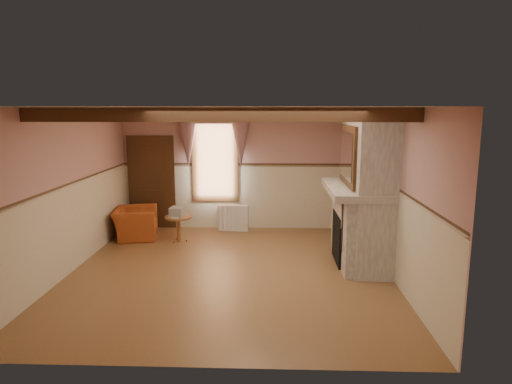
{
  "coord_description": "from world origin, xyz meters",
  "views": [
    {
      "loc": [
        0.73,
        -7.52,
        2.77
      ],
      "look_at": [
        0.43,
        0.8,
        1.26
      ],
      "focal_mm": 32.0,
      "sensor_mm": 36.0,
      "label": 1
    }
  ],
  "objects_px": {
    "armchair": "(135,223)",
    "oil_lamp": "(355,176)",
    "side_table": "(179,229)",
    "bowl": "(359,186)",
    "mantel_clock": "(352,176)",
    "radiator": "(233,218)"
  },
  "relations": [
    {
      "from": "armchair",
      "to": "side_table",
      "type": "distance_m",
      "value": 1.04
    },
    {
      "from": "side_table",
      "to": "bowl",
      "type": "relative_size",
      "value": 1.59
    },
    {
      "from": "radiator",
      "to": "bowl",
      "type": "distance_m",
      "value": 3.56
    },
    {
      "from": "armchair",
      "to": "radiator",
      "type": "relative_size",
      "value": 1.44
    },
    {
      "from": "side_table",
      "to": "mantel_clock",
      "type": "bearing_deg",
      "value": -10.35
    },
    {
      "from": "side_table",
      "to": "radiator",
      "type": "xyz_separation_m",
      "value": [
        1.08,
        0.93,
        0.02
      ]
    },
    {
      "from": "armchair",
      "to": "mantel_clock",
      "type": "distance_m",
      "value": 4.74
    },
    {
      "from": "radiator",
      "to": "mantel_clock",
      "type": "bearing_deg",
      "value": -28.82
    },
    {
      "from": "side_table",
      "to": "oil_lamp",
      "type": "height_order",
      "value": "oil_lamp"
    },
    {
      "from": "armchair",
      "to": "oil_lamp",
      "type": "height_order",
      "value": "oil_lamp"
    },
    {
      "from": "armchair",
      "to": "radiator",
      "type": "height_order",
      "value": "armchair"
    },
    {
      "from": "oil_lamp",
      "to": "armchair",
      "type": "bearing_deg",
      "value": 164.92
    },
    {
      "from": "bowl",
      "to": "mantel_clock",
      "type": "relative_size",
      "value": 1.48
    },
    {
      "from": "side_table",
      "to": "mantel_clock",
      "type": "xyz_separation_m",
      "value": [
        3.49,
        -0.64,
        1.25
      ]
    },
    {
      "from": "bowl",
      "to": "mantel_clock",
      "type": "distance_m",
      "value": 0.77
    },
    {
      "from": "mantel_clock",
      "to": "oil_lamp",
      "type": "height_order",
      "value": "oil_lamp"
    },
    {
      "from": "oil_lamp",
      "to": "side_table",
      "type": "bearing_deg",
      "value": 164.89
    },
    {
      "from": "armchair",
      "to": "mantel_clock",
      "type": "height_order",
      "value": "mantel_clock"
    },
    {
      "from": "bowl",
      "to": "armchair",
      "type": "bearing_deg",
      "value": 159.53
    },
    {
      "from": "radiator",
      "to": "oil_lamp",
      "type": "xyz_separation_m",
      "value": [
        2.41,
        -1.88,
        1.26
      ]
    },
    {
      "from": "armchair",
      "to": "oil_lamp",
      "type": "relative_size",
      "value": 3.6
    },
    {
      "from": "armchair",
      "to": "side_table",
      "type": "height_order",
      "value": "armchair"
    }
  ]
}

